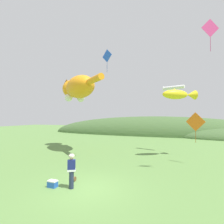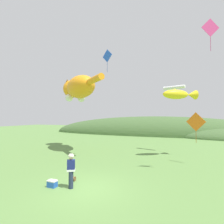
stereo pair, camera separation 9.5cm
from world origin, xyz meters
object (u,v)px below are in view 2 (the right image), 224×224
kite_spool (74,179)px  kite_diamond_orange (196,122)px  kite_diamond_pink (210,28)px  festival_attendant (71,170)px  kite_fish_windsock (179,94)px  kite_diamond_blue (107,56)px  picnic_cooler (52,184)px  kite_giant_cat (78,88)px  kite_tube_streamer (174,87)px

kite_spool → kite_diamond_orange: 10.05m
kite_spool → kite_diamond_pink: bearing=23.5°
kite_spool → kite_diamond_pink: size_ratio=0.13×
festival_attendant → kite_diamond_pink: size_ratio=0.86×
kite_spool → kite_fish_windsock: 11.67m
kite_fish_windsock → kite_diamond_blue: (-6.00, -2.85, 3.36)m
picnic_cooler → kite_diamond_orange: 11.21m
kite_giant_cat → kite_diamond_pink: 13.75m
kite_fish_windsock → kite_diamond_orange: bearing=-58.7°
festival_attendant → kite_diamond_pink: 11.83m
festival_attendant → kite_fish_windsock: size_ratio=0.54×
kite_spool → kite_diamond_pink: kite_diamond_pink is taller
festival_attendant → kite_diamond_pink: (7.24, 4.29, 8.32)m
kite_fish_windsock → kite_diamond_orange: kite_fish_windsock is taller
festival_attendant → kite_giant_cat: size_ratio=0.23×
kite_giant_cat → kite_diamond_pink: bearing=-22.4°
kite_tube_streamer → kite_diamond_orange: kite_tube_streamer is taller
festival_attendant → kite_giant_cat: (-5.30, 9.47, 6.08)m
kite_diamond_orange → picnic_cooler: bearing=-135.5°
kite_fish_windsock → kite_diamond_orange: size_ratio=1.37×
kite_giant_cat → kite_fish_windsock: size_ratio=2.37×
festival_attendant → kite_spool: bearing=114.0°
kite_spool → kite_diamond_orange: (7.06, 6.40, 3.19)m
festival_attendant → kite_diamond_blue: bearing=94.8°
kite_giant_cat → kite_diamond_blue: (4.77, -3.04, 2.12)m
kite_fish_windsock → kite_giant_cat: bearing=179.0°
kite_diamond_orange → kite_fish_windsock: bearing=121.3°
festival_attendant → kite_tube_streamer: 13.98m
kite_fish_windsock → kite_tube_streamer: kite_tube_streamer is taller
kite_spool → kite_diamond_blue: kite_diamond_blue is taller
kite_spool → kite_tube_streamer: kite_tube_streamer is taller
kite_fish_windsock → kite_diamond_blue: bearing=-154.6°
festival_attendant → kite_giant_cat: kite_giant_cat is taller
kite_tube_streamer → kite_diamond_pink: bearing=-73.0°
festival_attendant → kite_diamond_orange: size_ratio=0.74×
kite_giant_cat → kite_diamond_pink: kite_diamond_pink is taller
kite_tube_streamer → kite_fish_windsock: bearing=-78.5°
festival_attendant → kite_diamond_blue: 10.44m
festival_attendant → kite_tube_streamer: (4.98, 11.65, 5.89)m
kite_spool → kite_tube_streamer: (5.41, 10.70, 6.71)m
picnic_cooler → kite_diamond_orange: (7.67, 7.54, 3.15)m
festival_attendant → kite_diamond_pink: bearing=30.7°
kite_tube_streamer → kite_giant_cat: bearing=-168.0°
kite_tube_streamer → festival_attendant: bearing=-113.1°
kite_tube_streamer → kite_diamond_pink: (2.26, -7.36, 2.43)m
kite_diamond_pink → kite_diamond_orange: bearing=101.1°
picnic_cooler → kite_giant_cat: size_ratio=0.07×
festival_attendant → kite_diamond_orange: (6.64, 7.35, 2.37)m
kite_spool → kite_fish_windsock: bearing=54.7°
kite_fish_windsock → kite_tube_streamer: bearing=101.5°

